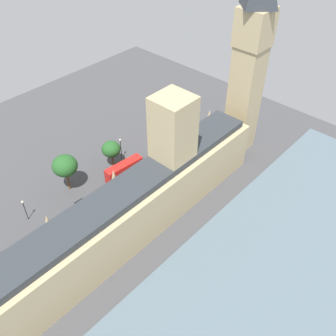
% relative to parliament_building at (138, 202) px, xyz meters
% --- Properties ---
extents(ground_plane, '(142.71, 142.71, 0.00)m').
position_rel_parliament_building_xyz_m(ground_plane, '(1.99, 1.86, -7.89)').
color(ground_plane, '#424244').
extents(river_thames, '(43.23, 128.44, 0.25)m').
position_rel_parliament_building_xyz_m(river_thames, '(-32.63, 1.86, -7.77)').
color(river_thames, slate).
rests_on(river_thames, ground).
extents(parliament_building, '(10.64, 72.71, 28.65)m').
position_rel_parliament_building_xyz_m(parliament_building, '(0.00, 0.00, 0.00)').
color(parliament_building, tan).
rests_on(parliament_building, ground).
extents(clock_tower, '(7.64, 7.64, 53.78)m').
position_rel_parliament_building_xyz_m(clock_tower, '(1.00, -40.56, 19.92)').
color(clock_tower, tan).
rests_on(clock_tower, ground).
extents(car_blue_far_end, '(1.93, 4.26, 1.74)m').
position_rel_parliament_building_xyz_m(car_blue_far_end, '(14.96, -22.27, -7.01)').
color(car_blue_far_end, navy).
rests_on(car_blue_far_end, ground).
extents(double_decker_bus_near_tower, '(3.52, 10.69, 4.75)m').
position_rel_parliament_building_xyz_m(double_decker_bus_near_tower, '(14.56, -8.91, -5.26)').
color(double_decker_bus_near_tower, red).
rests_on(double_decker_bus_near_tower, ground).
extents(car_silver_by_river_gate, '(2.13, 4.14, 1.74)m').
position_rel_parliament_building_xyz_m(car_silver_by_river_gate, '(14.57, 5.23, -7.01)').
color(car_silver_by_river_gate, '#B7B7BC').
rests_on(car_silver_by_river_gate, ground).
extents(car_yellow_cab_midblock, '(2.25, 4.78, 1.74)m').
position_rel_parliament_building_xyz_m(car_yellow_cab_midblock, '(14.05, 13.25, -7.00)').
color(car_yellow_cab_midblock, gold).
rests_on(car_yellow_cab_midblock, ground).
extents(car_white_trailing, '(2.19, 4.81, 1.74)m').
position_rel_parliament_building_xyz_m(car_white_trailing, '(14.31, 25.06, -7.01)').
color(car_white_trailing, silver).
rests_on(car_white_trailing, ground).
extents(pedestrian_opposite_hall, '(0.65, 0.68, 1.62)m').
position_rel_parliament_building_xyz_m(pedestrian_opposite_hall, '(7.05, -17.47, -7.17)').
color(pedestrian_opposite_hall, navy).
rests_on(pedestrian_opposite_hall, ground).
extents(pedestrian_corner, '(0.55, 0.63, 1.50)m').
position_rel_parliament_building_xyz_m(pedestrian_corner, '(7.48, -5.54, -7.22)').
color(pedestrian_corner, '#336B60').
rests_on(pedestrian_corner, ground).
extents(plane_tree_leading, '(5.00, 5.00, 7.64)m').
position_rel_parliament_building_xyz_m(plane_tree_leading, '(20.72, -10.18, -2.42)').
color(plane_tree_leading, brown).
rests_on(plane_tree_leading, ground).
extents(plane_tree_under_trees, '(6.16, 6.16, 10.17)m').
position_rel_parliament_building_xyz_m(plane_tree_under_trees, '(21.84, 3.25, -0.38)').
color(plane_tree_under_trees, brown).
rests_on(plane_tree_under_trees, ground).
extents(street_lamp_kerbside, '(0.56, 0.56, 5.94)m').
position_rel_parliament_building_xyz_m(street_lamp_kerbside, '(20.59, 16.04, -3.71)').
color(street_lamp_kerbside, black).
rests_on(street_lamp_kerbside, ground).
extents(street_lamp_slot_10, '(0.56, 0.56, 6.79)m').
position_rel_parliament_building_xyz_m(street_lamp_slot_10, '(20.91, -13.63, -3.20)').
color(street_lamp_slot_10, black).
rests_on(street_lamp_slot_10, ground).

